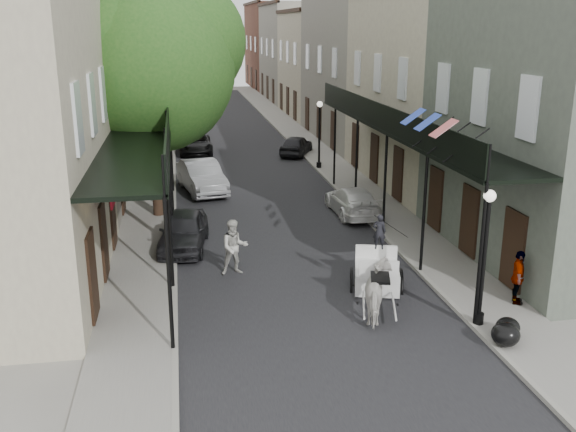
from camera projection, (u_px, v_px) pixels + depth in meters
name	position (u px, v px, depth m)	size (l,w,h in m)	color
ground	(314.00, 307.00, 18.52)	(140.00, 140.00, 0.00)	gray
road	(243.00, 165.00, 37.41)	(8.00, 90.00, 0.01)	black
sidewalk_left	(156.00, 167.00, 36.58)	(2.20, 90.00, 0.12)	gray
sidewalk_right	(326.00, 161.00, 38.20)	(2.20, 90.00, 0.12)	gray
building_row_left	(102.00, 64.00, 43.96)	(5.00, 80.00, 10.50)	#B9B194
building_row_right	(345.00, 62.00, 46.74)	(5.00, 80.00, 10.50)	gray
gallery_left	(146.00, 134.00, 23.18)	(2.20, 18.05, 4.88)	black
gallery_right	(399.00, 127.00, 24.73)	(2.20, 18.05, 4.88)	black
tree_near	(160.00, 60.00, 25.60)	(7.31, 6.80, 9.63)	#382619
tree_far	(165.00, 59.00, 39.00)	(6.45, 6.00, 8.61)	#382619
lamppost_right_near	(484.00, 256.00, 16.70)	(0.32, 0.32, 3.71)	black
lamppost_left	(168.00, 193.00, 22.93)	(0.32, 0.32, 3.71)	black
lamppost_right_far	(319.00, 134.00, 35.60)	(0.32, 0.32, 3.71)	black
horse	(380.00, 292.00, 17.62)	(0.83, 1.83, 1.54)	beige
carriage	(377.00, 255.00, 19.84)	(1.96, 2.53, 2.58)	black
pedestrian_walking	(234.00, 247.00, 20.76)	(0.89, 0.70, 1.84)	#B6B5AC
pedestrian_sidewalk_left	(149.00, 145.00, 37.57)	(1.23, 0.70, 1.90)	gray
pedestrian_sidewalk_right	(518.00, 277.00, 18.29)	(0.93, 0.39, 1.59)	gray
car_left_near	(184.00, 231.00, 23.23)	(1.60, 3.97, 1.35)	black
car_left_mid	(202.00, 177.00, 31.10)	(1.61, 4.62, 1.52)	#98989D
car_left_far	(195.00, 144.00, 40.59)	(2.02, 4.37, 1.22)	black
car_right_near	(353.00, 201.00, 27.43)	(1.69, 4.15, 1.20)	silver
car_right_far	(296.00, 145.00, 40.02)	(1.47, 3.66, 1.25)	black
trash_bags	(506.00, 332.00, 16.17)	(0.97, 1.12, 0.61)	black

